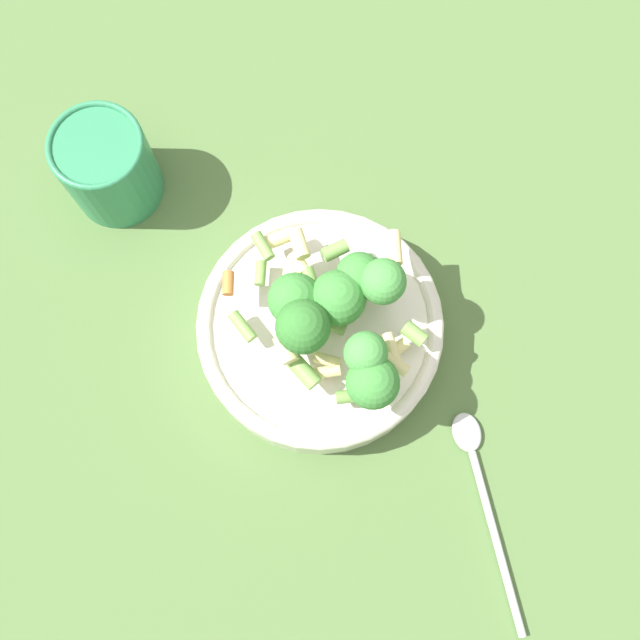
# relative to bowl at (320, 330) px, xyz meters

# --- Properties ---
(ground_plane) EXTENTS (3.00, 3.00, 0.00)m
(ground_plane) POSITION_rel_bowl_xyz_m (0.00, 0.00, -0.03)
(ground_plane) COLOR #4C6B38
(bowl) EXTENTS (0.22, 0.22, 0.05)m
(bowl) POSITION_rel_bowl_xyz_m (0.00, 0.00, 0.00)
(bowl) COLOR silver
(bowl) RESTS_ON ground_plane
(pasta_salad) EXTENTS (0.19, 0.16, 0.08)m
(pasta_salad) POSITION_rel_bowl_xyz_m (-0.01, -0.01, 0.07)
(pasta_salad) COLOR #8CB766
(pasta_salad) RESTS_ON bowl
(cup) EXTENTS (0.09, 0.09, 0.09)m
(cup) POSITION_rel_bowl_xyz_m (0.24, 0.08, 0.02)
(cup) COLOR #2D7F51
(cup) RESTS_ON ground_plane
(spoon) EXTENTS (0.19, 0.09, 0.01)m
(spoon) POSITION_rel_bowl_xyz_m (-0.19, -0.04, -0.02)
(spoon) COLOR silver
(spoon) RESTS_ON ground_plane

